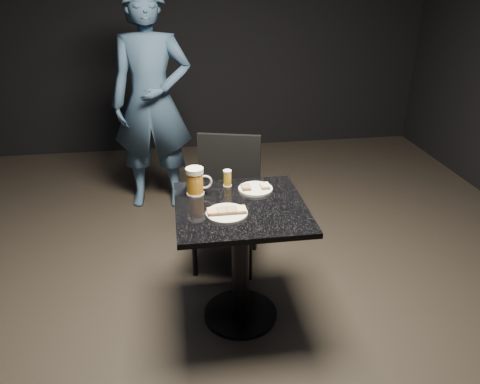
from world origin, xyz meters
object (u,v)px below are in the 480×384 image
plate_large (227,214)px  table (241,244)px  plate_small (255,189)px  patron (152,102)px  beer_mug (196,181)px  chair (227,194)px  beer_tumbler (227,178)px

plate_large → table: (0.09, 0.09, -0.25)m
plate_small → patron: patron is taller
plate_large → beer_mug: (-0.14, 0.27, 0.07)m
plate_large → table: bearing=47.4°
plate_small → table: (-0.11, -0.17, -0.25)m
plate_large → chair: (0.09, 0.75, -0.25)m
table → beer_mug: beer_mug is taller
plate_large → beer_tumbler: size_ratio=2.21×
beer_mug → chair: bearing=64.4°
table → beer_mug: (-0.23, 0.17, 0.32)m
plate_small → beer_tumbler: bearing=151.5°
beer_mug → beer_tumbler: 0.21m
plate_small → beer_tumbler: beer_tumbler is taller
beer_mug → patron: bearing=100.3°
chair → patron: bearing=117.1°
table → chair: bearing=89.7°
plate_small → table: bearing=-122.8°
patron → chair: size_ratio=2.04×
plate_small → beer_tumbler: 0.18m
patron → beer_mug: patron is taller
table → patron: bearing=106.9°
beer_mug → beer_tumbler: (0.19, 0.08, -0.03)m
plate_small → beer_mug: (-0.34, -0.00, 0.07)m
beer_tumbler → plate_small: bearing=-28.5°
beer_mug → chair: beer_mug is taller
beer_tumbler → chair: chair is taller
plate_large → plate_small: bearing=53.5°
plate_large → beer_mug: size_ratio=1.37×
beer_mug → chair: 0.63m
patron → beer_tumbler: bearing=-66.8°
plate_small → beer_mug: size_ratio=1.24×
plate_small → table: 0.32m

